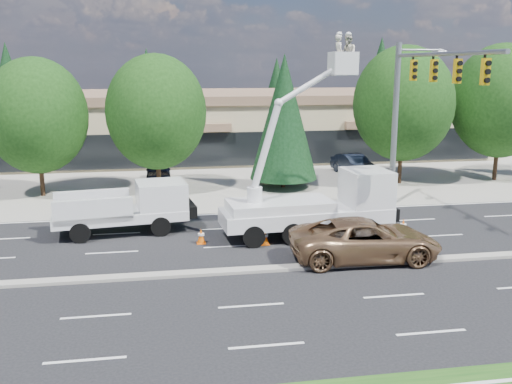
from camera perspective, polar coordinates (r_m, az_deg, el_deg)
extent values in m
plane|color=black|center=(22.21, -1.78, -8.01)|extent=(140.00, 140.00, 0.00)
cube|color=gray|center=(41.44, -5.50, 1.68)|extent=(140.00, 22.00, 0.01)
cube|color=gray|center=(22.19, -1.78, -7.86)|extent=(120.00, 0.55, 0.12)
cube|color=tan|center=(50.96, -6.37, 6.53)|extent=(50.00, 15.00, 5.00)
cube|color=#7D5E48|center=(50.75, -6.44, 9.51)|extent=(50.40, 15.40, 0.70)
cube|color=black|center=(43.60, -5.77, 4.21)|extent=(48.00, 0.12, 2.60)
cylinder|color=#332114|center=(36.91, -20.65, 1.69)|extent=(0.28, 0.28, 2.70)
ellipsoid|color=black|center=(36.46, -21.08, 7.13)|extent=(5.99, 5.99, 6.89)
cylinder|color=#332114|center=(36.18, -9.73, 2.17)|extent=(0.28, 0.28, 2.76)
ellipsoid|color=black|center=(35.72, -9.94, 7.88)|extent=(6.14, 6.14, 7.06)
cylinder|color=#332114|center=(37.18, 2.75, 1.08)|extent=(0.26, 0.26, 0.80)
cone|color=black|center=(36.58, 2.82, 7.51)|extent=(4.33, 4.33, 7.91)
cylinder|color=#332114|center=(39.44, 14.22, 2.96)|extent=(0.28, 0.28, 2.96)
ellipsoid|color=black|center=(39.01, 14.52, 8.56)|extent=(6.57, 6.57, 7.55)
cylinder|color=#332114|center=(42.72, 22.87, 3.11)|extent=(0.28, 0.28, 3.01)
ellipsoid|color=black|center=(42.32, 23.33, 8.36)|extent=(6.69, 6.69, 7.69)
cylinder|color=#332114|center=(64.86, -23.09, 5.03)|extent=(0.26, 0.26, 0.80)
cone|color=black|center=(64.48, -23.48, 9.45)|extent=(5.13, 5.13, 9.37)
cylinder|color=#332114|center=(63.06, -10.59, 5.63)|extent=(0.26, 0.26, 0.80)
cone|color=black|center=(62.68, -10.77, 9.93)|extent=(4.86, 4.86, 8.87)
cylinder|color=#332114|center=(64.32, 2.04, 5.97)|extent=(0.26, 0.26, 0.80)
cone|color=black|center=(63.97, 2.07, 9.73)|extent=(4.37, 4.37, 7.99)
cylinder|color=#332114|center=(67.72, 12.10, 6.03)|extent=(0.26, 0.26, 0.80)
cone|color=black|center=(67.35, 12.31, 10.64)|extent=(5.53, 5.53, 10.10)
cylinder|color=gray|center=(32.58, 13.70, 6.40)|extent=(0.32, 0.32, 9.00)
cylinder|color=gray|center=(27.89, 18.20, 12.99)|extent=(0.20, 10.00, 0.20)
cylinder|color=gray|center=(32.96, 16.22, 13.48)|extent=(2.60, 0.12, 0.12)
cube|color=gold|center=(30.59, 15.48, 11.66)|extent=(0.32, 0.22, 1.05)
cube|color=gold|center=(28.60, 17.35, 11.51)|extent=(0.32, 0.22, 1.05)
cube|color=gold|center=(26.65, 19.49, 11.33)|extent=(0.32, 0.22, 1.05)
cube|color=gold|center=(24.74, 21.97, 11.10)|extent=(0.32, 0.22, 1.05)
cube|color=silver|center=(27.69, -13.40, -2.27)|extent=(6.42, 3.05, 0.46)
cube|color=silver|center=(27.70, -9.45, -0.55)|extent=(2.53, 2.49, 1.54)
cube|color=black|center=(27.74, -8.09, -0.05)|extent=(0.34, 1.95, 1.03)
cube|color=silver|center=(28.48, -16.06, -0.94)|extent=(3.51, 0.77, 1.13)
cube|color=silver|center=(26.58, -15.97, -1.89)|extent=(3.51, 0.77, 1.13)
cube|color=silver|center=(26.54, 5.04, -2.36)|extent=(8.05, 2.94, 0.69)
cube|color=silver|center=(27.37, 10.97, 0.15)|extent=(2.14, 2.46, 1.97)
cube|color=black|center=(27.65, 12.38, 0.53)|extent=(0.22, 1.97, 1.18)
cube|color=silver|center=(26.03, 2.38, -1.38)|extent=(4.89, 2.61, 0.49)
cylinder|color=silver|center=(25.61, -0.16, -0.36)|extent=(0.69, 0.69, 0.79)
cube|color=silver|center=(26.20, 8.70, 12.60)|extent=(1.15, 0.97, 1.07)
imported|color=beige|center=(26.12, 8.27, 13.49)|extent=(0.45, 0.65, 1.70)
imported|color=beige|center=(26.28, 9.18, 13.45)|extent=(0.70, 0.87, 1.70)
ellipsoid|color=white|center=(26.15, 8.33, 15.38)|extent=(0.26, 0.26, 0.18)
ellipsoid|color=white|center=(26.31, 9.24, 15.34)|extent=(0.26, 0.26, 0.18)
cube|color=#DE5507|center=(25.74, -5.50, -5.10)|extent=(0.40, 0.40, 0.03)
cone|color=#DE5507|center=(25.64, -5.51, -4.39)|extent=(0.36, 0.36, 0.70)
cylinder|color=white|center=(25.62, -5.52, -4.24)|extent=(0.29, 0.29, 0.10)
cube|color=#DE5507|center=(25.48, 0.89, -5.23)|extent=(0.40, 0.40, 0.03)
cone|color=#DE5507|center=(25.38, 0.89, -4.51)|extent=(0.36, 0.36, 0.70)
cylinder|color=white|center=(25.36, 0.89, -4.35)|extent=(0.29, 0.29, 0.10)
cube|color=#DE5507|center=(28.02, 14.47, -3.97)|extent=(0.40, 0.40, 0.03)
cone|color=#DE5507|center=(27.93, 14.51, -3.31)|extent=(0.36, 0.36, 0.70)
cylinder|color=white|center=(27.91, 14.52, -3.18)|extent=(0.29, 0.29, 0.10)
imported|color=olive|center=(23.73, 10.87, -4.70)|extent=(6.24, 3.09, 1.70)
imported|color=black|center=(39.57, -9.74, 2.05)|extent=(1.67, 4.11, 1.40)
imported|color=black|center=(41.97, 9.76, 2.71)|extent=(2.34, 4.72, 1.49)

